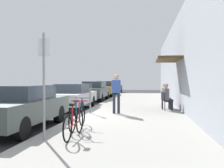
{
  "coord_description": "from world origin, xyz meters",
  "views": [
    {
      "loc": [
        2.86,
        -9.59,
        1.57
      ],
      "look_at": [
        0.72,
        5.89,
        1.33
      ],
      "focal_mm": 39.24,
      "sensor_mm": 36.0,
      "label": 1
    }
  ],
  "objects_px": {
    "parked_car_1": "(73,96)",
    "parking_meter": "(90,96)",
    "bicycle_0": "(74,123)",
    "seated_patron_1": "(166,95)",
    "bicycle_1": "(78,117)",
    "seated_patron_0": "(167,96)",
    "pedestrian_standing": "(116,91)",
    "street_sign": "(44,77)",
    "parked_car_2": "(94,91)",
    "cafe_chair_1": "(164,98)",
    "cafe_chair_0": "(166,100)",
    "parked_car_0": "(20,106)",
    "parked_car_3": "(105,88)",
    "parked_car_4": "(114,87)"
  },
  "relations": [
    {
      "from": "seated_patron_0",
      "to": "bicycle_1",
      "type": "bearing_deg",
      "value": -121.25
    },
    {
      "from": "parked_car_4",
      "to": "parked_car_0",
      "type": "bearing_deg",
      "value": -90.0
    },
    {
      "from": "parking_meter",
      "to": "street_sign",
      "type": "height_order",
      "value": "street_sign"
    },
    {
      "from": "parked_car_3",
      "to": "cafe_chair_1",
      "type": "xyz_separation_m",
      "value": [
        4.92,
        -10.85,
        -0.14
      ]
    },
    {
      "from": "bicycle_0",
      "to": "seated_patron_1",
      "type": "distance_m",
      "value": 7.48
    },
    {
      "from": "cafe_chair_1",
      "to": "seated_patron_0",
      "type": "bearing_deg",
      "value": -86.32
    },
    {
      "from": "parked_car_3",
      "to": "bicycle_1",
      "type": "relative_size",
      "value": 2.57
    },
    {
      "from": "parked_car_0",
      "to": "parked_car_2",
      "type": "xyz_separation_m",
      "value": [
        0.0,
        11.23,
        0.03
      ]
    },
    {
      "from": "parking_meter",
      "to": "pedestrian_standing",
      "type": "height_order",
      "value": "pedestrian_standing"
    },
    {
      "from": "parked_car_3",
      "to": "bicycle_1",
      "type": "height_order",
      "value": "parked_car_3"
    },
    {
      "from": "parked_car_0",
      "to": "parked_car_4",
      "type": "distance_m",
      "value": 22.71
    },
    {
      "from": "seated_patron_1",
      "to": "seated_patron_0",
      "type": "bearing_deg",
      "value": -89.99
    },
    {
      "from": "parking_meter",
      "to": "pedestrian_standing",
      "type": "relative_size",
      "value": 0.78
    },
    {
      "from": "parking_meter",
      "to": "bicycle_1",
      "type": "bearing_deg",
      "value": -83.25
    },
    {
      "from": "parked_car_2",
      "to": "seated_patron_0",
      "type": "distance_m",
      "value": 8.2
    },
    {
      "from": "parked_car_3",
      "to": "parking_meter",
      "type": "bearing_deg",
      "value": -83.36
    },
    {
      "from": "parked_car_1",
      "to": "parking_meter",
      "type": "distance_m",
      "value": 2.9
    },
    {
      "from": "pedestrian_standing",
      "to": "parking_meter",
      "type": "bearing_deg",
      "value": -175.55
    },
    {
      "from": "parked_car_4",
      "to": "bicycle_1",
      "type": "distance_m",
      "value": 23.06
    },
    {
      "from": "parked_car_2",
      "to": "bicycle_1",
      "type": "height_order",
      "value": "parked_car_2"
    },
    {
      "from": "parked_car_0",
      "to": "parked_car_3",
      "type": "distance_m",
      "value": 16.48
    },
    {
      "from": "parked_car_2",
      "to": "parked_car_4",
      "type": "relative_size",
      "value": 1.0
    },
    {
      "from": "cafe_chair_1",
      "to": "pedestrian_standing",
      "type": "xyz_separation_m",
      "value": [
        -2.23,
        -2.38,
        0.5
      ]
    },
    {
      "from": "parked_car_0",
      "to": "parked_car_3",
      "type": "relative_size",
      "value": 1.0
    },
    {
      "from": "seated_patron_1",
      "to": "street_sign",
      "type": "bearing_deg",
      "value": -115.67
    },
    {
      "from": "parked_car_1",
      "to": "seated_patron_0",
      "type": "relative_size",
      "value": 3.41
    },
    {
      "from": "bicycle_1",
      "to": "seated_patron_0",
      "type": "bearing_deg",
      "value": 58.75
    },
    {
      "from": "street_sign",
      "to": "cafe_chair_0",
      "type": "bearing_deg",
      "value": 61.57
    },
    {
      "from": "pedestrian_standing",
      "to": "parked_car_0",
      "type": "bearing_deg",
      "value": -129.56
    },
    {
      "from": "cafe_chair_0",
      "to": "parked_car_3",
      "type": "bearing_deg",
      "value": 112.67
    },
    {
      "from": "parked_car_2",
      "to": "pedestrian_standing",
      "type": "relative_size",
      "value": 2.59
    },
    {
      "from": "bicycle_1",
      "to": "seated_patron_0",
      "type": "relative_size",
      "value": 1.33
    },
    {
      "from": "bicycle_0",
      "to": "seated_patron_1",
      "type": "bearing_deg",
      "value": 67.84
    },
    {
      "from": "seated_patron_0",
      "to": "cafe_chair_1",
      "type": "distance_m",
      "value": 0.94
    },
    {
      "from": "parked_car_4",
      "to": "bicycle_1",
      "type": "xyz_separation_m",
      "value": [
        1.96,
        -22.98,
        -0.25
      ]
    },
    {
      "from": "parking_meter",
      "to": "seated_patron_0",
      "type": "bearing_deg",
      "value": 24.26
    },
    {
      "from": "street_sign",
      "to": "seated_patron_0",
      "type": "xyz_separation_m",
      "value": [
        3.48,
        6.33,
        -0.82
      ]
    },
    {
      "from": "cafe_chair_0",
      "to": "pedestrian_standing",
      "type": "relative_size",
      "value": 0.51
    },
    {
      "from": "parking_meter",
      "to": "cafe_chair_1",
      "type": "xyz_separation_m",
      "value": [
        3.37,
        2.47,
        -0.26
      ]
    },
    {
      "from": "cafe_chair_1",
      "to": "pedestrian_standing",
      "type": "relative_size",
      "value": 0.51
    },
    {
      "from": "pedestrian_standing",
      "to": "bicycle_1",
      "type": "bearing_deg",
      "value": -101.73
    },
    {
      "from": "seated_patron_0",
      "to": "parked_car_2",
      "type": "bearing_deg",
      "value": 127.4
    },
    {
      "from": "bicycle_1",
      "to": "cafe_chair_0",
      "type": "relative_size",
      "value": 1.97
    },
    {
      "from": "pedestrian_standing",
      "to": "seated_patron_1",
      "type": "bearing_deg",
      "value": 45.92
    },
    {
      "from": "parking_meter",
      "to": "street_sign",
      "type": "bearing_deg",
      "value": -90.6
    },
    {
      "from": "parked_car_4",
      "to": "cafe_chair_0",
      "type": "height_order",
      "value": "parked_car_4"
    },
    {
      "from": "bicycle_1",
      "to": "cafe_chair_0",
      "type": "height_order",
      "value": "bicycle_1"
    },
    {
      "from": "parked_car_2",
      "to": "cafe_chair_1",
      "type": "xyz_separation_m",
      "value": [
        4.92,
        -5.59,
        -0.14
      ]
    },
    {
      "from": "street_sign",
      "to": "pedestrian_standing",
      "type": "bearing_deg",
      "value": 76.29
    },
    {
      "from": "seated_patron_0",
      "to": "pedestrian_standing",
      "type": "bearing_deg",
      "value": -147.54
    }
  ]
}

